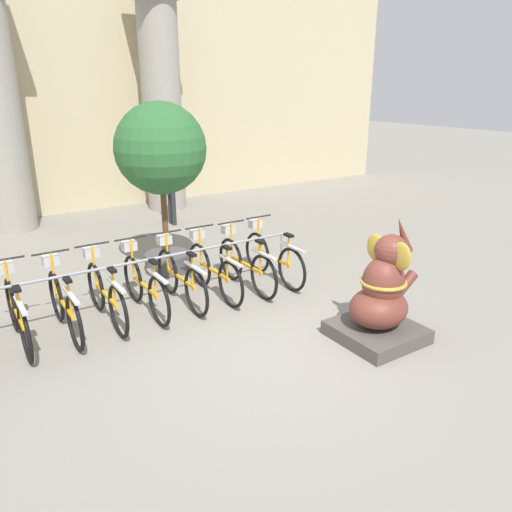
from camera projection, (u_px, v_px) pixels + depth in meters
ground_plane at (277, 347)px, 6.25m from camera, size 60.00×60.00×0.00m
building_facade at (73, 89)px, 12.07m from camera, size 20.00×0.20×6.00m
column_right at (162, 105)px, 12.36m from camera, size 1.21×1.21×5.16m
bike_rack at (141, 269)px, 7.08m from camera, size 5.05×0.05×0.77m
bicycle_1 at (17, 313)px, 6.21m from camera, size 0.48×1.70×1.02m
bicycle_2 at (64, 304)px, 6.48m from camera, size 0.48×1.70×1.02m
bicycle_3 at (105, 294)px, 6.79m from camera, size 0.48×1.70×1.02m
bicycle_4 at (144, 285)px, 7.08m from camera, size 0.48×1.70×1.02m
bicycle_5 at (180, 277)px, 7.37m from camera, size 0.48×1.70×1.02m
bicycle_6 at (213, 270)px, 7.65m from camera, size 0.48×1.70×1.02m
bicycle_7 at (245, 264)px, 7.91m from camera, size 0.48×1.70×1.02m
bicycle_8 at (273, 257)px, 8.23m from camera, size 0.48×1.70×1.02m
elephant_statue at (381, 299)px, 6.30m from camera, size 1.01×1.01×1.61m
person_pedestrian at (171, 179)px, 11.35m from camera, size 0.23×0.47×1.76m
potted_tree at (161, 155)px, 8.14m from camera, size 1.50×1.50×2.87m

